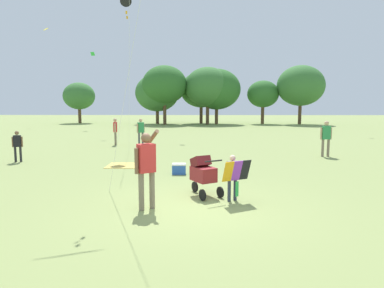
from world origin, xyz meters
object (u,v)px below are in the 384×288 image
(child_with_butterfly_kite, at_px, (233,174))
(person_sitting_far, at_px, (326,136))
(person_adult_flyer, at_px, (146,164))
(kite_orange_delta, at_px, (126,4))
(person_kid_running, at_px, (115,129))
(picnic_blanket, at_px, (129,165))
(person_red_shirt, at_px, (17,144))
(cooler_box, at_px, (179,169))
(stroller, at_px, (203,172))
(person_couple_left, at_px, (141,130))

(child_with_butterfly_kite, xyz_separation_m, person_sitting_far, (4.75, 7.00, 0.25))
(person_adult_flyer, distance_m, person_sitting_far, 10.19)
(person_sitting_far, bearing_deg, kite_orange_delta, 170.51)
(kite_orange_delta, relative_size, person_sitting_far, 4.64)
(person_kid_running, xyz_separation_m, picnic_blanket, (2.00, -6.36, -0.88))
(person_red_shirt, xyz_separation_m, person_kid_running, (2.56, 5.63, 0.15))
(person_kid_running, height_order, cooler_box, person_kid_running)
(child_with_butterfly_kite, distance_m, kite_orange_delta, 11.33)
(stroller, distance_m, picnic_blanket, 5.02)
(person_couple_left, bearing_deg, person_adult_flyer, -80.06)
(person_couple_left, bearing_deg, picnic_blanket, -85.03)
(person_couple_left, xyz_separation_m, cooler_box, (2.50, -7.53, -0.71))
(picnic_blanket, bearing_deg, cooler_box, -37.14)
(person_adult_flyer, height_order, stroller, person_adult_flyer)
(person_adult_flyer, xyz_separation_m, person_kid_running, (-3.47, 11.69, -0.14))
(person_adult_flyer, bearing_deg, picnic_blanket, 105.38)
(kite_orange_delta, height_order, cooler_box, kite_orange_delta)
(person_red_shirt, bearing_deg, person_kid_running, 65.55)
(person_adult_flyer, bearing_deg, child_with_butterfly_kite, 18.45)
(kite_orange_delta, xyz_separation_m, cooler_box, (2.72, -5.32, -6.71))
(stroller, relative_size, person_kid_running, 0.72)
(person_red_shirt, xyz_separation_m, picnic_blanket, (4.56, -0.72, -0.73))
(person_adult_flyer, xyz_separation_m, kite_orange_delta, (-2.21, 9.15, 5.86))
(person_sitting_far, distance_m, picnic_blanket, 8.56)
(person_kid_running, relative_size, cooler_box, 3.34)
(person_adult_flyer, height_order, kite_orange_delta, kite_orange_delta)
(person_sitting_far, bearing_deg, person_adult_flyer, -131.27)
(person_adult_flyer, xyz_separation_m, person_sitting_far, (6.72, 7.66, -0.10))
(person_red_shirt, relative_size, person_couple_left, 0.83)
(person_red_shirt, bearing_deg, person_sitting_far, 7.19)
(picnic_blanket, height_order, cooler_box, cooler_box)
(child_with_butterfly_kite, bearing_deg, person_red_shirt, 146.01)
(person_red_shirt, height_order, person_couple_left, person_couple_left)
(child_with_butterfly_kite, relative_size, stroller, 1.04)
(child_with_butterfly_kite, bearing_deg, person_sitting_far, 55.84)
(person_couple_left, bearing_deg, person_kid_running, 167.93)
(person_red_shirt, bearing_deg, child_with_butterfly_kite, -33.99)
(kite_orange_delta, relative_size, person_couple_left, 4.85)
(person_adult_flyer, bearing_deg, person_red_shirt, 134.88)
(person_sitting_far, bearing_deg, person_kid_running, 158.45)
(picnic_blanket, bearing_deg, person_red_shirt, 171.01)
(child_with_butterfly_kite, xyz_separation_m, picnic_blanket, (-3.44, 4.67, -0.67))
(person_sitting_far, xyz_separation_m, picnic_blanket, (-8.19, -2.33, -0.92))
(child_with_butterfly_kite, height_order, picnic_blanket, child_with_butterfly_kite)
(person_kid_running, bearing_deg, stroller, -65.81)
(picnic_blanket, bearing_deg, child_with_butterfly_kite, -53.65)
(person_kid_running, bearing_deg, person_adult_flyer, -73.47)
(child_with_butterfly_kite, relative_size, person_kid_running, 0.75)
(cooler_box, bearing_deg, picnic_blanket, 142.86)
(stroller, height_order, kite_orange_delta, kite_orange_delta)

